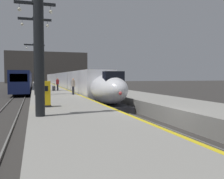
# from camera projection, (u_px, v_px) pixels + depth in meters

# --- Properties ---
(ground_plane) EXTENTS (260.00, 260.00, 0.00)m
(ground_plane) POSITION_uv_depth(u_px,v_px,m) (152.00, 130.00, 13.51)
(ground_plane) COLOR #33302D
(platform_left) EXTENTS (4.80, 110.00, 1.05)m
(platform_left) POSITION_uv_depth(u_px,v_px,m) (49.00, 93.00, 35.78)
(platform_left) COLOR gray
(platform_left) RESTS_ON ground
(platform_right) EXTENTS (4.80, 110.00, 1.05)m
(platform_right) POSITION_uv_depth(u_px,v_px,m) (102.00, 92.00, 38.25)
(platform_right) COLOR gray
(platform_right) RESTS_ON ground
(platform_left_safety_stripe) EXTENTS (0.20, 107.80, 0.01)m
(platform_left_safety_stripe) POSITION_uv_depth(u_px,v_px,m) (65.00, 89.00, 36.45)
(platform_left_safety_stripe) COLOR yellow
(platform_left_safety_stripe) RESTS_ON platform_left
(rail_main_left) EXTENTS (0.08, 110.00, 0.12)m
(rail_main_left) POSITION_uv_depth(u_px,v_px,m) (69.00, 94.00, 39.43)
(rail_main_left) COLOR slate
(rail_main_left) RESTS_ON ground
(rail_main_right) EXTENTS (0.08, 110.00, 0.12)m
(rail_main_right) POSITION_uv_depth(u_px,v_px,m) (78.00, 94.00, 39.88)
(rail_main_right) COLOR slate
(rail_main_right) RESTS_ON ground
(rail_secondary_left) EXTENTS (0.08, 110.00, 0.12)m
(rail_secondary_left) POSITION_uv_depth(u_px,v_px,m) (15.00, 95.00, 36.95)
(rail_secondary_left) COLOR slate
(rail_secondary_left) RESTS_ON ground
(rail_secondary_right) EXTENTS (0.08, 110.00, 0.12)m
(rail_secondary_right) POSITION_uv_depth(u_px,v_px,m) (26.00, 95.00, 37.41)
(rail_secondary_right) COLOR slate
(rail_secondary_right) RESTS_ON ground
(highspeed_train_main) EXTENTS (2.92, 74.88, 3.60)m
(highspeed_train_main) POSITION_uv_depth(u_px,v_px,m) (63.00, 81.00, 53.13)
(highspeed_train_main) COLOR silver
(highspeed_train_main) RESTS_ON ground
(regional_train_adjacent) EXTENTS (2.85, 36.60, 3.80)m
(regional_train_adjacent) POSITION_uv_depth(u_px,v_px,m) (24.00, 80.00, 50.36)
(regional_train_adjacent) COLOR #141E4C
(regional_train_adjacent) RESTS_ON ground
(station_column_near) EXTENTS (4.00, 0.68, 8.56)m
(station_column_near) POSITION_uv_depth(u_px,v_px,m) (40.00, 3.00, 11.34)
(station_column_near) COLOR black
(station_column_near) RESTS_ON platform_left
(station_column_mid) EXTENTS (4.00, 0.68, 9.44)m
(station_column_mid) POSITION_uv_depth(u_px,v_px,m) (36.00, 39.00, 24.65)
(station_column_mid) COLOR black
(station_column_mid) RESTS_ON platform_left
(station_column_far) EXTENTS (4.00, 0.68, 9.22)m
(station_column_far) POSITION_uv_depth(u_px,v_px,m) (35.00, 47.00, 30.55)
(station_column_far) COLOR black
(station_column_far) RESTS_ON platform_left
(station_column_distant) EXTENTS (4.00, 0.68, 8.51)m
(station_column_distant) POSITION_uv_depth(u_px,v_px,m) (35.00, 60.00, 49.68)
(station_column_distant) COLOR black
(station_column_distant) RESTS_ON platform_left
(passenger_near_edge) EXTENTS (0.41, 0.47, 1.69)m
(passenger_near_edge) POSITION_uv_depth(u_px,v_px,m) (58.00, 83.00, 32.86)
(passenger_near_edge) COLOR #23232D
(passenger_near_edge) RESTS_ON platform_left
(passenger_mid_platform) EXTENTS (0.37, 0.52, 1.69)m
(passenger_mid_platform) POSITION_uv_depth(u_px,v_px,m) (73.00, 85.00, 25.21)
(passenger_mid_platform) COLOR #23232D
(passenger_mid_platform) RESTS_ON platform_left
(rolling_suitcase) EXTENTS (0.40, 0.22, 0.98)m
(rolling_suitcase) POSITION_uv_depth(u_px,v_px,m) (54.00, 88.00, 32.41)
(rolling_suitcase) COLOR #4C4C51
(rolling_suitcase) RESTS_ON platform_left
(ticket_machine_yellow) EXTENTS (0.76, 0.62, 1.60)m
(ticket_machine_yellow) POSITION_uv_depth(u_px,v_px,m) (45.00, 95.00, 15.10)
(ticket_machine_yellow) COLOR yellow
(ticket_machine_yellow) RESTS_ON platform_left
(terminus_back_wall) EXTENTS (36.00, 2.00, 14.00)m
(terminus_back_wall) POSITION_uv_depth(u_px,v_px,m) (48.00, 67.00, 110.12)
(terminus_back_wall) COLOR #4C4742
(terminus_back_wall) RESTS_ON ground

